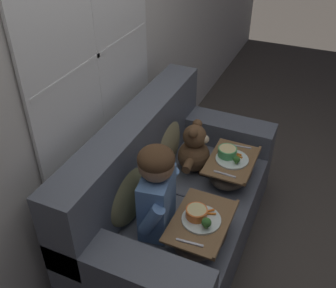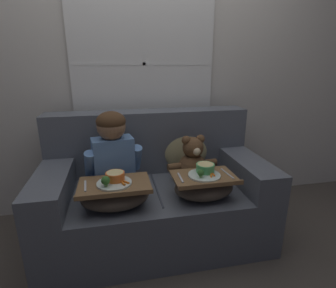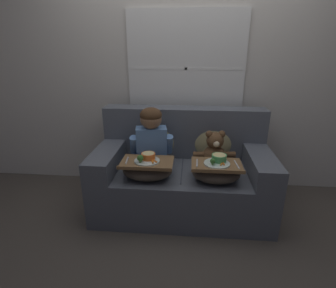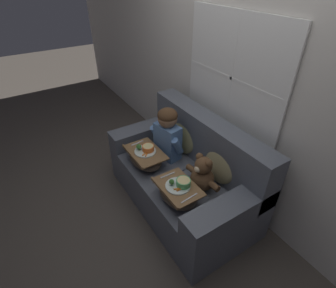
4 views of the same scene
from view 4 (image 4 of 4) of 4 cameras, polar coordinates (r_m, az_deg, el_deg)
The scene contains 9 objects.
ground_plane at distance 2.91m, azimuth 2.54°, elevation -12.39°, with size 14.00×14.00×0.00m, color #4C443D.
wall_back_with_window at distance 2.50m, azimuth 14.45°, elevation 14.23°, with size 8.00×0.08×2.60m.
couch at distance 2.71m, azimuth 3.92°, elevation -6.94°, with size 1.60×0.86×0.93m.
throw_pillow_behind_child at distance 2.80m, azimuth 3.51°, elevation 2.14°, with size 0.42×0.20×0.44m.
throw_pillow_behind_teddy at distance 2.44m, azimuth 11.43°, elevation -4.13°, with size 0.39×0.19×0.40m.
child_figure at distance 2.64m, azimuth -0.12°, elevation 2.77°, with size 0.41×0.22×0.56m.
teddy_bear at distance 2.36m, azimuth 7.43°, elevation -6.82°, with size 0.39×0.27×0.36m.
lap_tray_child at distance 2.66m, azimuth -4.91°, elevation -2.88°, with size 0.44×0.30×0.23m.
lap_tray_teddy at distance 2.28m, azimuth 2.17°, elevation -10.43°, with size 0.42×0.29×0.22m.
Camera 4 is at (1.60, -1.17, 2.13)m, focal length 28.00 mm.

